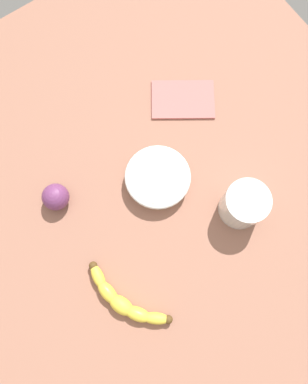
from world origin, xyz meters
TOP-DOWN VIEW (x-y plane):
  - wooden_tabletop at (0.00, 0.00)cm, footprint 120.00×120.00cm
  - banana at (-14.89, -15.10)cm, footprint 9.91×19.63cm
  - smoothie_glass at (16.81, -13.14)cm, footprint 9.27×9.27cm
  - ceramic_bowl at (5.66, 2.36)cm, footprint 14.43×14.43cm
  - plum_fruit at (-14.93, 11.22)cm, footprint 5.85×5.85cm
  - folded_napkin at (22.00, 15.36)cm, footprint 17.86×16.53cm

SIDE VIEW (x-z plane):
  - wooden_tabletop at x=0.00cm, z-range 0.00..3.00cm
  - folded_napkin at x=22.00cm, z-range 3.00..3.60cm
  - banana at x=-14.89cm, z-range 3.00..6.31cm
  - ceramic_bowl at x=5.66cm, z-range 3.40..7.25cm
  - plum_fruit at x=-14.93cm, z-range 3.00..8.85cm
  - smoothie_glass at x=16.81cm, z-range 2.66..11.67cm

